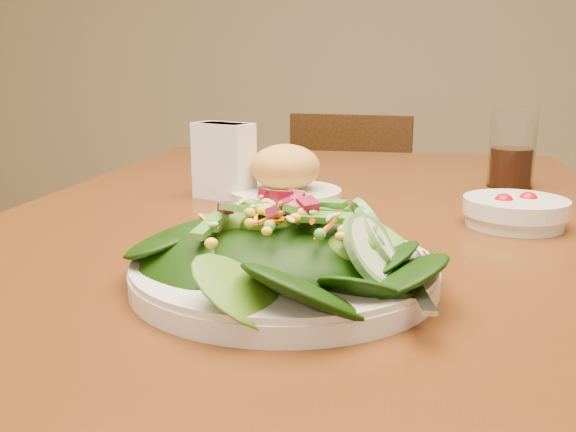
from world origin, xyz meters
name	(u,v)px	position (x,y,z in m)	size (l,w,h in m)	color
dining_table	(314,289)	(0.00, 0.00, 0.65)	(0.90, 1.40, 0.75)	#48250A
chair_far	(355,233)	(-0.03, 1.13, 0.43)	(0.41, 0.42, 0.81)	#3E250F
salad_plate	(295,253)	(0.02, -0.27, 0.78)	(0.30, 0.30, 0.09)	silver
bread_plate	(285,178)	(-0.06, 0.12, 0.79)	(0.17, 0.17, 0.09)	silver
tomato_bowl	(515,212)	(0.26, 0.01, 0.77)	(0.13, 0.13, 0.04)	silver
drinking_glass	(512,154)	(0.30, 0.30, 0.81)	(0.08, 0.08, 0.13)	silver
napkin_holder	(224,159)	(-0.16, 0.12, 0.81)	(0.10, 0.08, 0.12)	white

